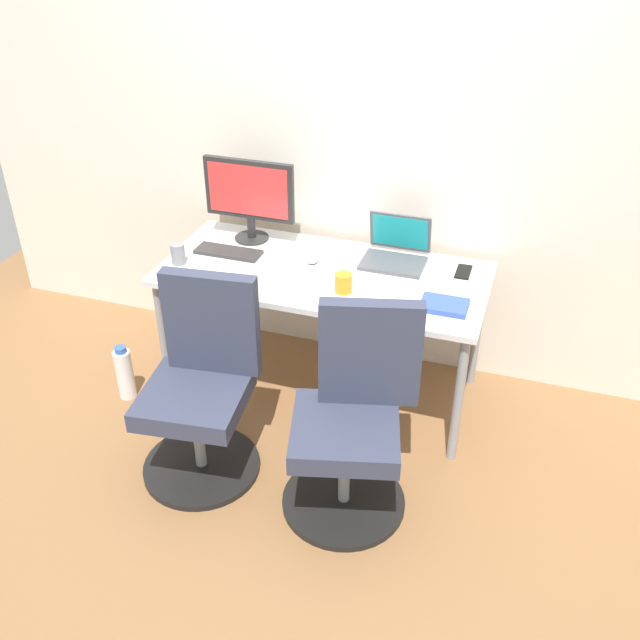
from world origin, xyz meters
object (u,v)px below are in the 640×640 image
water_bottle_on_floor (125,373)px  open_laptop (396,250)px  office_chair_left (202,389)px  coffee_mug (343,283)px  office_chair_right (353,422)px  desktop_monitor (249,195)px

water_bottle_on_floor → open_laptop: 1.54m
office_chair_left → coffee_mug: office_chair_left is taller
open_laptop → coffee_mug: bearing=-112.1°
office_chair_right → desktop_monitor: size_ratio=1.96×
office_chair_right → desktop_monitor: 1.35m
desktop_monitor → office_chair_right: bearing=-47.9°
desktop_monitor → coffee_mug: 0.76m
office_chair_right → coffee_mug: office_chair_right is taller
office_chair_right → open_laptop: bearing=93.4°
office_chair_left → coffee_mug: (0.49, 0.54, 0.34)m
open_laptop → coffee_mug: open_laptop is taller
office_chair_left → open_laptop: size_ratio=3.03×
coffee_mug → desktop_monitor: bearing=148.4°
desktop_monitor → coffee_mug: size_ratio=5.22×
water_bottle_on_floor → desktop_monitor: size_ratio=0.65×
water_bottle_on_floor → coffee_mug: size_ratio=3.37×
office_chair_right → coffee_mug: 0.67m
office_chair_right → open_laptop: size_ratio=3.03×
water_bottle_on_floor → office_chair_left: bearing=-26.2°
open_laptop → desktop_monitor: bearing=-179.9°
water_bottle_on_floor → open_laptop: (1.27, 0.61, 0.62)m
water_bottle_on_floor → open_laptop: bearing=25.7°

